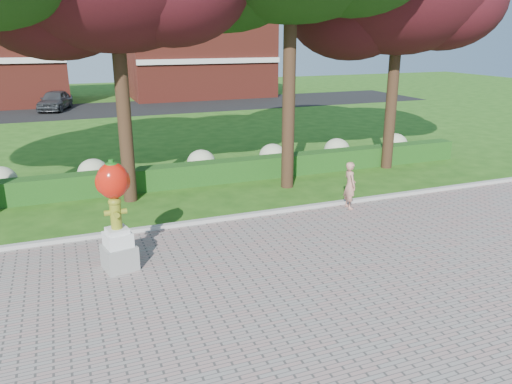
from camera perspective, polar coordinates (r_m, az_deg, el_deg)
ground at (r=12.11m, az=-0.56°, el=-8.28°), size 100.00×100.00×0.00m
walkway at (r=9.00m, az=9.08°, el=-18.46°), size 40.00×14.00×0.04m
curb at (r=14.70m, az=-4.75°, el=-3.23°), size 40.00×0.18×0.15m
lawn_hedge at (r=18.28m, az=-8.43°, el=1.90°), size 24.00×0.70×0.80m
hydrangea_row at (r=19.31m, az=-7.49°, el=3.25°), size 20.10×1.10×0.99m
street at (r=38.74m, az=-15.73°, el=9.13°), size 50.00×8.00×0.02m
building_right at (r=45.80m, az=-6.64°, el=14.88°), size 12.00×8.00×6.40m
hydrant_sculpture at (r=11.74m, az=-15.75°, el=-2.27°), size 0.84×0.84×2.63m
woman at (r=15.83m, az=10.68°, el=0.78°), size 0.41×0.58×1.50m
parked_car at (r=39.35m, az=-22.00°, el=9.71°), size 2.81×4.50×1.43m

